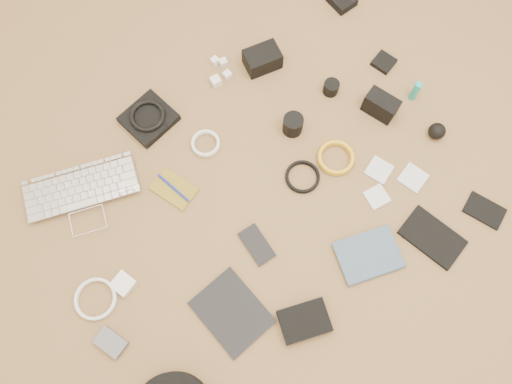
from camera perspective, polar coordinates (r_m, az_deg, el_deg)
laptop at (r=1.74m, az=-18.97°, el=-1.16°), size 0.43×0.36×0.03m
headphone_pouch at (r=1.80m, az=-12.16°, el=8.20°), size 0.19×0.18×0.03m
headphones at (r=1.78m, az=-12.30°, el=8.52°), size 0.13×0.13×0.02m
charger_a at (r=1.84m, az=-4.63°, el=12.51°), size 0.04×0.04×0.03m
charger_b at (r=1.88m, az=-3.77°, el=14.56°), size 0.03×0.03×0.02m
charger_c at (r=1.89m, az=-4.70°, el=14.71°), size 0.03×0.03×0.02m
charger_d at (r=1.85m, az=-3.30°, el=13.23°), size 0.03×0.03×0.02m
dslr_camera at (r=1.86m, az=0.73°, el=14.95°), size 0.14×0.11×0.07m
lens_pouch at (r=2.06m, az=9.78°, el=20.81°), size 0.09×0.10×0.03m
notebook_olive at (r=1.69m, az=-9.37°, el=0.36°), size 0.14×0.17×0.01m
pen_blue at (r=1.69m, az=-9.42°, el=0.45°), size 0.04×0.14×0.01m
cable_white_a at (r=1.74m, az=-5.77°, el=5.47°), size 0.11×0.11×0.01m
lens_a at (r=1.73m, az=4.24°, el=7.70°), size 0.08×0.08×0.07m
lens_b at (r=1.83m, az=8.58°, el=11.72°), size 0.06×0.06×0.05m
card_reader at (r=1.94m, az=14.39°, el=14.17°), size 0.09×0.09×0.02m
power_brick at (r=1.64m, az=-14.93°, el=-10.10°), size 0.08×0.08×0.03m
cable_white_b at (r=1.66m, az=-17.81°, el=-11.57°), size 0.16×0.16×0.01m
cable_black at (r=1.69m, az=5.32°, el=1.68°), size 0.15×0.15×0.01m
cable_yellow at (r=1.73m, az=9.07°, el=3.79°), size 0.15×0.15×0.01m
flash at (r=1.81m, az=14.07°, el=9.57°), size 0.10×0.13×0.09m
lens_cleaner at (r=1.87m, az=17.75°, el=10.94°), size 0.03×0.03×0.09m
battery_charger at (r=1.63m, az=-16.25°, el=-16.17°), size 0.09×0.11×0.03m
tablet at (r=1.59m, az=-2.78°, el=-13.55°), size 0.20×0.24×0.01m
phone at (r=1.62m, az=0.08°, el=-6.05°), size 0.07×0.13×0.01m
filter_case_left at (r=1.71m, az=13.63°, el=-0.55°), size 0.08×0.08×0.01m
filter_case_mid at (r=1.74m, az=13.87°, el=2.45°), size 0.10×0.10×0.01m
filter_case_right at (r=1.76m, az=17.49°, el=1.55°), size 0.10×0.10×0.01m
air_blower at (r=1.83m, az=19.97°, el=6.55°), size 0.07×0.07×0.06m
drive_case at (r=1.58m, az=5.55°, el=-14.48°), size 0.17×0.14×0.04m
paperback at (r=1.64m, az=13.70°, el=-9.42°), size 0.23×0.19×0.02m
notebook_black_a at (r=1.72m, az=19.51°, el=-4.91°), size 0.17×0.22×0.01m
notebook_black_b at (r=1.81m, az=24.66°, el=-1.94°), size 0.13×0.15×0.01m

